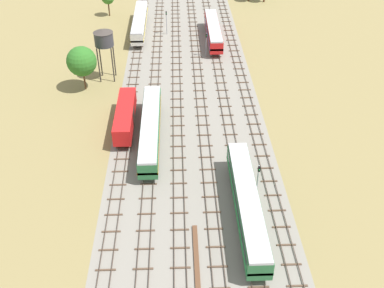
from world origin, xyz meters
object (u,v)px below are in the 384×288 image
(freight_boxcar_far_left_mid, at_px, (125,115))
(water_tower, at_px, (104,39))
(passenger_coach_centre_right_nearest, at_px, (247,202))
(signal_post_nearest, at_px, (258,175))
(diesel_railcar_centre_right_midfar, at_px, (213,30))
(signal_post_mid, at_px, (166,20))
(signal_post_near, at_px, (206,42))
(passenger_coach_far_left_far, at_px, (140,22))
(passenger_coach_left_near, at_px, (150,128))

(freight_boxcar_far_left_mid, height_order, water_tower, water_tower)
(passenger_coach_centre_right_nearest, height_order, signal_post_nearest, signal_post_nearest)
(passenger_coach_centre_right_nearest, bearing_deg, water_tower, 119.46)
(diesel_railcar_centre_right_midfar, bearing_deg, freight_boxcar_far_left_mid, -115.79)
(signal_post_nearest, relative_size, signal_post_mid, 0.82)
(freight_boxcar_far_left_mid, distance_m, signal_post_mid, 41.14)
(signal_post_mid, bearing_deg, passenger_coach_centre_right_nearest, -80.10)
(water_tower, xyz_separation_m, signal_post_near, (20.28, 9.86, -5.13))
(passenger_coach_centre_right_nearest, relative_size, signal_post_mid, 3.83)
(diesel_railcar_centre_right_midfar, relative_size, signal_post_nearest, 4.35)
(signal_post_near, bearing_deg, water_tower, -154.07)
(water_tower, xyz_separation_m, signal_post_mid, (11.57, 22.62, -4.87))
(passenger_coach_centre_right_nearest, distance_m, diesel_railcar_centre_right_midfar, 57.79)
(passenger_coach_far_left_far, distance_m, signal_post_near, 20.88)
(signal_post_nearest, height_order, signal_post_mid, signal_post_mid)
(passenger_coach_left_near, relative_size, signal_post_nearest, 4.67)
(water_tower, bearing_deg, diesel_railcar_centre_right_midfar, 38.77)
(diesel_railcar_centre_right_midfar, height_order, signal_post_nearest, signal_post_nearest)
(passenger_coach_far_left_far, bearing_deg, freight_boxcar_far_left_mid, -89.99)
(passenger_coach_far_left_far, xyz_separation_m, water_tower, (-5.04, -24.12, 5.88))
(signal_post_near, bearing_deg, passenger_coach_far_left_far, 136.88)
(signal_post_nearest, distance_m, signal_post_mid, 59.00)
(diesel_railcar_centre_right_midfar, relative_size, signal_post_near, 3.87)
(passenger_coach_left_near, bearing_deg, diesel_railcar_centre_right_midfar, 71.98)
(passenger_coach_left_near, relative_size, freight_boxcar_far_left_mid, 1.57)
(passenger_coach_centre_right_nearest, xyz_separation_m, passenger_coach_far_left_far, (-17.41, 63.87, 0.00))
(signal_post_mid, bearing_deg, signal_post_nearest, -77.21)
(signal_post_nearest, xyz_separation_m, signal_post_mid, (-13.06, 57.54, 0.60))
(diesel_railcar_centre_right_midfar, bearing_deg, signal_post_near, -104.90)
(signal_post_mid, bearing_deg, freight_boxcar_far_left_mid, -99.13)
(passenger_coach_centre_right_nearest, bearing_deg, signal_post_near, 92.51)
(passenger_coach_far_left_far, height_order, signal_post_nearest, signal_post_nearest)
(passenger_coach_centre_right_nearest, bearing_deg, signal_post_nearest, 65.77)
(freight_boxcar_far_left_mid, xyz_separation_m, water_tower, (-5.05, 17.98, 6.05))
(signal_post_near, bearing_deg, signal_post_mid, 124.30)
(passenger_coach_centre_right_nearest, relative_size, signal_post_near, 4.15)
(diesel_railcar_centre_right_midfar, xyz_separation_m, signal_post_nearest, (2.18, -52.95, 0.43))
(passenger_coach_far_left_far, bearing_deg, diesel_railcar_centre_right_midfar, -19.27)
(water_tower, distance_m, signal_post_nearest, 43.08)
(water_tower, relative_size, signal_post_mid, 1.78)
(passenger_coach_left_near, height_order, signal_post_near, signal_post_near)
(freight_boxcar_far_left_mid, distance_m, passenger_coach_far_left_far, 42.11)
(passenger_coach_left_near, distance_m, water_tower, 24.72)
(passenger_coach_centre_right_nearest, height_order, passenger_coach_left_near, same)
(signal_post_near, distance_m, signal_post_mid, 15.45)
(diesel_railcar_centre_right_midfar, distance_m, signal_post_mid, 11.85)
(passenger_coach_far_left_far, xyz_separation_m, signal_post_near, (15.23, -14.26, 0.76))
(signal_post_mid, bearing_deg, diesel_railcar_centre_right_midfar, -22.85)
(freight_boxcar_far_left_mid, bearing_deg, passenger_coach_far_left_far, 90.01)
(passenger_coach_left_near, height_order, diesel_railcar_centre_right_midfar, same)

